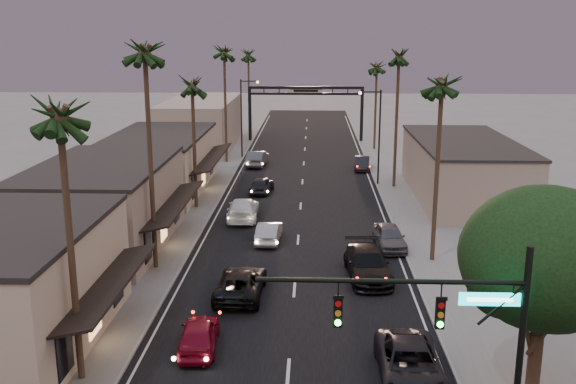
# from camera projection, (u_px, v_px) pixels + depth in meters

# --- Properties ---
(ground) EXTENTS (200.00, 200.00, 0.00)m
(ground) POSITION_uv_depth(u_px,v_px,m) (301.00, 197.00, 56.53)
(ground) COLOR slate
(ground) RESTS_ON ground
(road) EXTENTS (14.00, 120.00, 0.02)m
(road) POSITION_uv_depth(u_px,v_px,m) (302.00, 184.00, 61.38)
(road) COLOR black
(road) RESTS_ON ground
(sidewalk_left) EXTENTS (5.00, 92.00, 0.12)m
(sidewalk_left) POSITION_uv_depth(u_px,v_px,m) (215.00, 168.00, 68.51)
(sidewalk_left) COLOR slate
(sidewalk_left) RESTS_ON ground
(sidewalk_right) EXTENTS (5.00, 92.00, 0.12)m
(sidewalk_right) POSITION_uv_depth(u_px,v_px,m) (393.00, 169.00, 67.79)
(sidewalk_right) COLOR slate
(sidewalk_right) RESTS_ON ground
(storefront_near) EXTENTS (8.00, 12.00, 5.50)m
(storefront_near) POSITION_uv_depth(u_px,v_px,m) (5.00, 289.00, 29.20)
(storefront_near) COLOR beige
(storefront_near) RESTS_ON ground
(storefront_mid) EXTENTS (8.00, 14.00, 5.50)m
(storefront_mid) POSITION_uv_depth(u_px,v_px,m) (103.00, 208.00, 42.78)
(storefront_mid) COLOR gray
(storefront_mid) RESTS_ON ground
(storefront_far) EXTENTS (8.00, 16.00, 5.00)m
(storefront_far) POSITION_uv_depth(u_px,v_px,m) (159.00, 164.00, 58.35)
(storefront_far) COLOR beige
(storefront_far) RESTS_ON ground
(storefront_dist) EXTENTS (8.00, 20.00, 6.00)m
(storefront_dist) POSITION_uv_depth(u_px,v_px,m) (202.00, 124.00, 80.53)
(storefront_dist) COLOR gray
(storefront_dist) RESTS_ON ground
(building_right) EXTENTS (8.00, 18.00, 5.00)m
(building_right) POSITION_uv_depth(u_px,v_px,m) (463.00, 171.00, 55.40)
(building_right) COLOR gray
(building_right) RESTS_ON ground
(traffic_signal) EXTENTS (8.51, 0.22, 7.80)m
(traffic_signal) POSITION_uv_depth(u_px,v_px,m) (461.00, 327.00, 20.18)
(traffic_signal) COLOR black
(traffic_signal) RESTS_ON ground
(corner_tree) EXTENTS (6.20, 6.20, 8.80)m
(corner_tree) POSITION_uv_depth(u_px,v_px,m) (547.00, 264.00, 23.16)
(corner_tree) COLOR #38281C
(corner_tree) RESTS_ON ground
(arch) EXTENTS (15.20, 0.40, 7.27)m
(arch) POSITION_uv_depth(u_px,v_px,m) (306.00, 100.00, 84.28)
(arch) COLOR black
(arch) RESTS_ON ground
(streetlight_right) EXTENTS (2.13, 0.30, 9.00)m
(streetlight_right) POSITION_uv_depth(u_px,v_px,m) (377.00, 129.00, 59.83)
(streetlight_right) COLOR black
(streetlight_right) RESTS_ON ground
(streetlight_left) EXTENTS (2.13, 0.30, 9.00)m
(streetlight_left) POSITION_uv_depth(u_px,v_px,m) (244.00, 112.00, 72.95)
(streetlight_left) COLOR black
(streetlight_left) RESTS_ON ground
(palm_la) EXTENTS (3.20, 3.20, 13.20)m
(palm_la) POSITION_uv_depth(u_px,v_px,m) (58.00, 106.00, 24.03)
(palm_la) COLOR #38281C
(palm_la) RESTS_ON ground
(palm_lb) EXTENTS (3.20, 3.20, 15.20)m
(palm_lb) POSITION_uv_depth(u_px,v_px,m) (144.00, 46.00, 36.16)
(palm_lb) COLOR #38281C
(palm_lb) RESTS_ON ground
(palm_lc) EXTENTS (3.20, 3.20, 12.20)m
(palm_lc) POSITION_uv_depth(u_px,v_px,m) (192.00, 80.00, 50.44)
(palm_lc) COLOR #38281C
(palm_lc) RESTS_ON ground
(palm_ld) EXTENTS (3.20, 3.20, 14.20)m
(palm_ld) POSITION_uv_depth(u_px,v_px,m) (224.00, 49.00, 68.40)
(palm_ld) COLOR #38281C
(palm_ld) RESTS_ON ground
(palm_ra) EXTENTS (3.20, 3.20, 13.20)m
(palm_ra) POSITION_uv_depth(u_px,v_px,m) (442.00, 79.00, 37.93)
(palm_ra) COLOR #38281C
(palm_ra) RESTS_ON ground
(palm_rb) EXTENTS (3.20, 3.20, 14.20)m
(palm_rb) POSITION_uv_depth(u_px,v_px,m) (399.00, 52.00, 57.08)
(palm_rb) COLOR #38281C
(palm_rb) RESTS_ON ground
(palm_rc) EXTENTS (3.20, 3.20, 12.20)m
(palm_rc) POSITION_uv_depth(u_px,v_px,m) (377.00, 64.00, 76.95)
(palm_rc) COLOR #38281C
(palm_rc) RESTS_ON ground
(palm_far) EXTENTS (3.20, 3.20, 13.20)m
(palm_far) POSITION_uv_depth(u_px,v_px,m) (248.00, 52.00, 90.92)
(palm_far) COLOR #38281C
(palm_far) RESTS_ON ground
(oncoming_red) EXTENTS (1.98, 4.33, 1.44)m
(oncoming_red) POSITION_uv_depth(u_px,v_px,m) (199.00, 334.00, 29.25)
(oncoming_red) COLOR maroon
(oncoming_red) RESTS_ON ground
(oncoming_pickup) EXTENTS (2.66, 5.45, 1.49)m
(oncoming_pickup) POSITION_uv_depth(u_px,v_px,m) (241.00, 283.00, 35.17)
(oncoming_pickup) COLOR black
(oncoming_pickup) RESTS_ON ground
(oncoming_silver) EXTENTS (1.70, 4.32, 1.40)m
(oncoming_silver) POSITION_uv_depth(u_px,v_px,m) (269.00, 232.00, 44.34)
(oncoming_silver) COLOR #A5A6AB
(oncoming_silver) RESTS_ON ground
(oncoming_white) EXTENTS (2.49, 5.68, 1.62)m
(oncoming_white) POSITION_uv_depth(u_px,v_px,m) (243.00, 209.00, 49.74)
(oncoming_white) COLOR silver
(oncoming_white) RESTS_ON ground
(oncoming_dgrey) EXTENTS (2.28, 4.49, 1.46)m
(oncoming_dgrey) POSITION_uv_depth(u_px,v_px,m) (261.00, 185.00, 57.89)
(oncoming_dgrey) COLOR black
(oncoming_dgrey) RESTS_ON ground
(oncoming_grey_far) EXTENTS (2.17, 5.17, 1.66)m
(oncoming_grey_far) POSITION_uv_depth(u_px,v_px,m) (257.00, 158.00, 69.57)
(oncoming_grey_far) COLOR #4A4A4F
(oncoming_grey_far) RESTS_ON ground
(curbside_near) EXTENTS (2.66, 5.69, 1.58)m
(curbside_near) POSITION_uv_depth(u_px,v_px,m) (410.00, 364.00, 26.48)
(curbside_near) COLOR black
(curbside_near) RESTS_ON ground
(curbside_black) EXTENTS (2.82, 6.03, 1.70)m
(curbside_black) POSITION_uv_depth(u_px,v_px,m) (368.00, 264.00, 37.75)
(curbside_black) COLOR black
(curbside_black) RESTS_ON ground
(curbside_grey) EXTENTS (2.20, 4.74, 1.57)m
(curbside_grey) POSITION_uv_depth(u_px,v_px,m) (389.00, 237.00, 43.02)
(curbside_grey) COLOR #4B4B50
(curbside_grey) RESTS_ON ground
(curbside_far) EXTENTS (1.91, 4.39, 1.40)m
(curbside_far) POSITION_uv_depth(u_px,v_px,m) (362.00, 163.00, 67.66)
(curbside_far) COLOR black
(curbside_far) RESTS_ON ground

